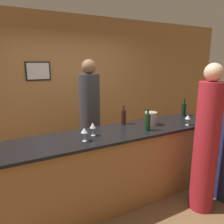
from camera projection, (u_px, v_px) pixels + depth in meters
ground_plane at (116, 199)px, 3.12m from camera, size 14.00×14.00×0.00m
back_wall at (71, 88)px, 4.36m from camera, size 8.00×0.08×2.80m
bar_counter at (117, 167)px, 3.00m from camera, size 3.29×0.69×1.01m
bartender at (90, 124)px, 3.57m from camera, size 0.33×0.33×1.96m
guest_1 at (206, 144)px, 2.75m from camera, size 0.30×0.30×1.91m
wine_bottle_0 at (123, 117)px, 3.21m from camera, size 0.07×0.07×0.28m
wine_bottle_1 at (148, 122)px, 2.92m from camera, size 0.08×0.08×0.30m
wine_bottle_2 at (184, 109)px, 3.71m from camera, size 0.08×0.08×0.29m
ice_bucket at (151, 118)px, 3.18m from camera, size 0.17×0.17×0.19m
wine_glass_0 at (84, 131)px, 2.52m from camera, size 0.08×0.08×0.16m
wine_glass_1 at (93, 126)px, 2.71m from camera, size 0.07×0.07×0.17m
wine_glass_2 at (188, 117)px, 3.15m from camera, size 0.08×0.08×0.15m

